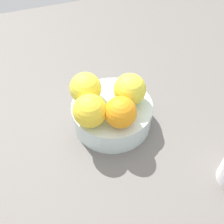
# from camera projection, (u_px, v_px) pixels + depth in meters

# --- Properties ---
(ground_plane) EXTENTS (1.10, 1.10, 0.02)m
(ground_plane) POSITION_uv_depth(u_px,v_px,m) (112.00, 124.00, 0.61)
(ground_plane) COLOR #66605B
(fruit_bowl) EXTENTS (0.17, 0.17, 0.05)m
(fruit_bowl) POSITION_uv_depth(u_px,v_px,m) (112.00, 114.00, 0.59)
(fruit_bowl) COLOR silver
(fruit_bowl) RESTS_ON ground_plane
(orange_in_bowl_0) EXTENTS (0.07, 0.07, 0.07)m
(orange_in_bowl_0) POSITION_uv_depth(u_px,v_px,m) (130.00, 89.00, 0.55)
(orange_in_bowl_0) COLOR yellow
(orange_in_bowl_0) RESTS_ON fruit_bowl
(orange_in_bowl_1) EXTENTS (0.06, 0.06, 0.06)m
(orange_in_bowl_1) POSITION_uv_depth(u_px,v_px,m) (86.00, 88.00, 0.55)
(orange_in_bowl_1) COLOR yellow
(orange_in_bowl_1) RESTS_ON fruit_bowl
(orange_in_bowl_2) EXTENTS (0.06, 0.06, 0.06)m
(orange_in_bowl_2) POSITION_uv_depth(u_px,v_px,m) (123.00, 112.00, 0.51)
(orange_in_bowl_2) COLOR orange
(orange_in_bowl_2) RESTS_ON fruit_bowl
(orange_in_bowl_3) EXTENTS (0.06, 0.06, 0.06)m
(orange_in_bowl_3) POSITION_uv_depth(u_px,v_px,m) (90.00, 111.00, 0.51)
(orange_in_bowl_3) COLOR yellow
(orange_in_bowl_3) RESTS_ON fruit_bowl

